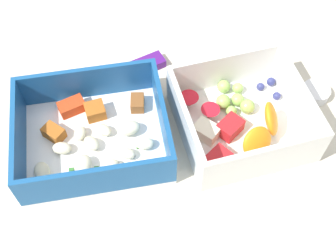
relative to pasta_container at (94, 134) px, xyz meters
The scene contains 5 objects.
table_surface 10.55cm from the pasta_container, 11.32° to the right, with size 80.00×80.00×2.00cm, color beige.
pasta_container is the anchor object (origin of this frame).
fruit_bowl 18.35cm from the pasta_container, ahead, with size 17.37×16.89×6.20cm.
candy_bar 13.28cm from the pasta_container, 58.22° to the left, with size 7.00×2.40×1.20cm, color #51197A.
paper_cup_liner 30.14cm from the pasta_container, ahead, with size 3.75×3.75×1.49cm, color white.
Camera 1 is at (-4.84, -28.73, 49.81)cm, focal length 47.29 mm.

